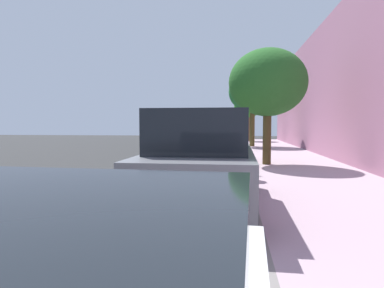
% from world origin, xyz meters
% --- Properties ---
extents(ground, '(70.85, 70.85, 0.00)m').
position_xyz_m(ground, '(0.00, 0.00, 0.00)').
color(ground, '#2D2D2D').
extents(sidewalk, '(4.02, 44.28, 0.12)m').
position_xyz_m(sidewalk, '(4.21, 0.00, 0.06)').
color(sidewalk, '#B39BA7').
rests_on(sidewalk, ground).
extents(curb_edge, '(0.16, 44.28, 0.12)m').
position_xyz_m(curb_edge, '(2.12, 0.00, 0.06)').
color(curb_edge, gray).
rests_on(curb_edge, ground).
extents(lane_stripe_centre, '(0.14, 44.20, 0.01)m').
position_xyz_m(lane_stripe_centre, '(-2.80, -0.04, 0.00)').
color(lane_stripe_centre, white).
rests_on(lane_stripe_centre, ground).
extents(lane_stripe_bike_edge, '(0.12, 44.28, 0.01)m').
position_xyz_m(lane_stripe_bike_edge, '(0.65, 0.00, 0.00)').
color(lane_stripe_bike_edge, white).
rests_on(lane_stripe_bike_edge, ground).
extents(building_facade, '(0.50, 44.28, 6.95)m').
position_xyz_m(building_facade, '(6.47, 0.00, 3.48)').
color(building_facade, '#A86A86').
rests_on(building_facade, ground).
extents(parked_suv_grey_second, '(2.03, 4.73, 1.99)m').
position_xyz_m(parked_suv_grey_second, '(1.14, -7.01, 1.03)').
color(parked_suv_grey_second, slate).
rests_on(parked_suv_grey_second, ground).
extents(parked_sedan_tan_mid, '(1.94, 4.45, 1.52)m').
position_xyz_m(parked_sedan_tan_mid, '(1.15, 0.89, 0.75)').
color(parked_sedan_tan_mid, tan).
rests_on(parked_sedan_tan_mid, ground).
extents(parked_sedan_black_far, '(2.01, 4.49, 1.52)m').
position_xyz_m(parked_sedan_black_far, '(1.17, 7.74, 0.75)').
color(parked_sedan_black_far, black).
rests_on(parked_sedan_black_far, ground).
extents(parked_pickup_silver_farthest, '(2.29, 5.41, 1.95)m').
position_xyz_m(parked_pickup_silver_farthest, '(0.91, 14.75, 0.90)').
color(parked_pickup_silver_farthest, '#B7BABF').
rests_on(parked_pickup_silver_farthest, ground).
extents(bicycle_at_curb, '(1.69, 0.47, 0.73)m').
position_xyz_m(bicycle_at_curb, '(1.66, -3.09, 0.36)').
color(bicycle_at_curb, black).
rests_on(bicycle_at_curb, ground).
extents(cyclist_with_backpack, '(0.44, 0.62, 1.76)m').
position_xyz_m(cyclist_with_backpack, '(1.88, -3.54, 1.08)').
color(cyclist_with_backpack, '#C6B284').
rests_on(cyclist_with_backpack, ground).
extents(street_tree_mid_block, '(3.08, 3.08, 4.60)m').
position_xyz_m(street_tree_mid_block, '(3.06, 0.12, 3.36)').
color(street_tree_mid_block, '#4B3D1F').
rests_on(street_tree_mid_block, sidewalk).
extents(street_tree_far_end, '(3.41, 3.41, 5.39)m').
position_xyz_m(street_tree_far_end, '(3.06, 11.03, 4.01)').
color(street_tree_far_end, brown).
rests_on(street_tree_far_end, sidewalk).
extents(street_tree_corner, '(2.58, 2.58, 4.29)m').
position_xyz_m(street_tree_corner, '(3.06, 18.73, 3.32)').
color(street_tree_corner, brown).
rests_on(street_tree_corner, sidewalk).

